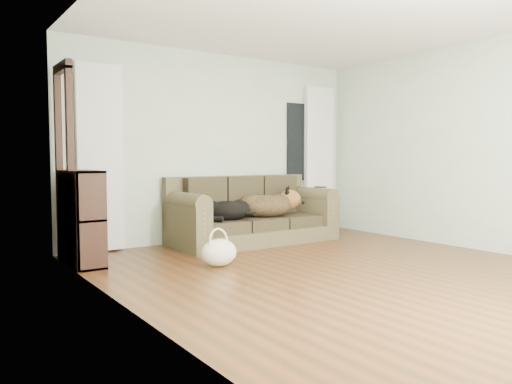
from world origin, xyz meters
TOP-DOWN VIEW (x-y plane):
  - floor at (0.00, 0.00)m, footprint 5.00×5.00m
  - ceiling at (0.00, 0.00)m, footprint 5.00×5.00m
  - wall_back at (0.00, 2.50)m, footprint 4.50×0.04m
  - wall_left at (-2.25, 0.00)m, footprint 0.04×5.00m
  - wall_right at (2.25, 0.00)m, footprint 0.04×5.00m
  - curtain_left at (-1.70, 2.42)m, footprint 0.55×0.08m
  - curtain_right at (1.80, 2.42)m, footprint 0.55×0.08m
  - window_pane at (1.45, 2.47)m, footprint 0.50×0.03m
  - door_casing at (-2.20, 2.05)m, footprint 0.07×0.60m
  - sofa at (0.24, 1.98)m, footprint 2.26×0.98m
  - dog_black_lab at (-0.26, 1.90)m, footprint 0.74×0.67m
  - dog_shepherd at (0.42, 1.91)m, footprint 0.92×0.82m
  - tv_remote at (1.31, 1.83)m, footprint 0.09×0.17m
  - tote_bag at (-0.92, 0.93)m, footprint 0.42×0.33m
  - bookshelf at (-2.09, 1.85)m, footprint 0.32×0.82m

SIDE VIEW (x-z plane):
  - floor at x=0.00m, z-range 0.00..0.00m
  - tote_bag at x=-0.92m, z-range 0.01..0.31m
  - sofa at x=0.24m, z-range -0.01..0.91m
  - dog_black_lab at x=-0.26m, z-range 0.35..0.61m
  - dog_shepherd at x=0.42m, z-range 0.32..0.66m
  - bookshelf at x=-2.09m, z-range -0.01..1.01m
  - tv_remote at x=1.31m, z-range 0.72..0.74m
  - door_casing at x=-2.20m, z-range 0.00..2.10m
  - curtain_left at x=-1.70m, z-range 0.02..2.27m
  - curtain_right at x=1.80m, z-range 0.02..2.27m
  - wall_back at x=0.00m, z-range 0.00..2.60m
  - wall_left at x=-2.25m, z-range 0.00..2.60m
  - wall_right at x=2.25m, z-range 0.00..2.60m
  - window_pane at x=1.45m, z-range 0.80..2.00m
  - ceiling at x=0.00m, z-range 2.60..2.60m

